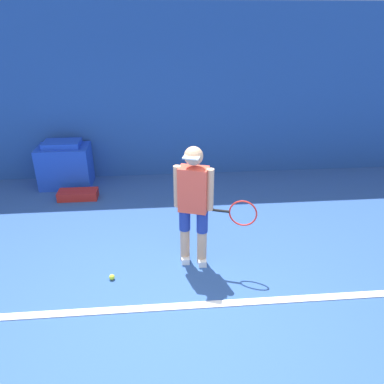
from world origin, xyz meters
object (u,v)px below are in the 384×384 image
(covered_chair, at_px, (65,165))
(equipment_bag, at_px, (78,195))
(tennis_player, at_px, (195,202))
(tennis_ball, at_px, (112,277))

(covered_chair, xyz_separation_m, equipment_bag, (0.30, -0.60, -0.32))
(tennis_player, height_order, covered_chair, tennis_player)
(covered_chair, height_order, equipment_bag, covered_chair)
(tennis_player, height_order, equipment_bag, tennis_player)
(tennis_ball, distance_m, covered_chair, 3.08)
(tennis_ball, relative_size, equipment_bag, 0.10)
(tennis_ball, distance_m, equipment_bag, 2.39)
(tennis_player, xyz_separation_m, covered_chair, (-2.12, 2.58, -0.45))
(tennis_player, height_order, tennis_ball, tennis_player)
(tennis_player, bearing_deg, tennis_ball, -146.01)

